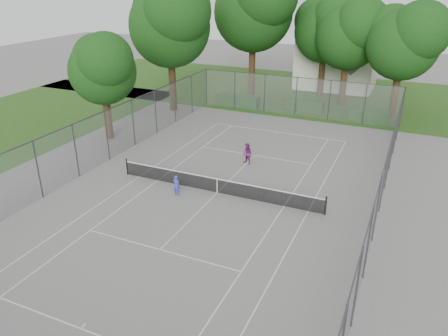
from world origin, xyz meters
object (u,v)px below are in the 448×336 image
at_px(tennis_net, 217,185).
at_px(house, 338,50).
at_px(girl_player, 176,185).
at_px(woman_player, 247,154).

xyz_separation_m(tennis_net, house, (1.19, 29.53, 3.66)).
xyz_separation_m(house, girl_player, (-3.24, -30.73, -3.55)).
height_order(tennis_net, house, house).
xyz_separation_m(tennis_net, woman_player, (0.07, 4.76, 0.22)).
height_order(house, girl_player, house).
bearing_deg(woman_player, house, 108.73).
bearing_deg(house, woman_player, -92.60).
xyz_separation_m(tennis_net, girl_player, (-2.05, -1.20, 0.11)).
bearing_deg(house, tennis_net, -92.31).
height_order(house, woman_player, house).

